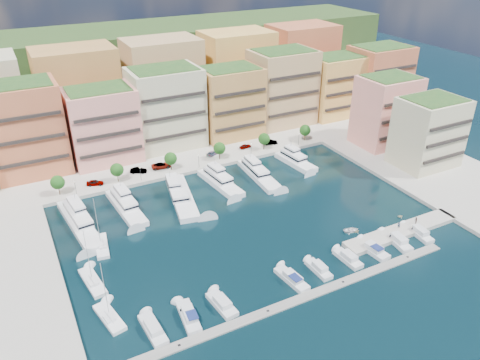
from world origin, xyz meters
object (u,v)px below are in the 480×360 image
at_px(car_0, 95,183).
at_px(car_1, 138,170).
at_px(tree_0, 58,182).
at_px(yacht_0, 79,221).
at_px(tree_1, 117,170).
at_px(sailboat_2, 102,246).
at_px(tree_2, 171,159).
at_px(car_4, 245,146).
at_px(cruiser_6, 348,259).
at_px(person_1, 416,220).
at_px(cruiser_5, 319,269).
at_px(lamppost_4, 299,137).
at_px(tender_1, 356,231).
at_px(car_5, 270,142).
at_px(lamppost_2, 199,159).
at_px(yacht_4, 258,173).
at_px(cruiser_1, 189,317).
at_px(yacht_2, 180,194).
at_px(yacht_3, 219,181).
at_px(tree_4, 264,139).
at_px(lamppost_1, 140,172).
at_px(cruiser_0, 153,329).
at_px(tender_0, 351,230).
at_px(car_3, 213,153).
at_px(cruiser_9, 419,233).
at_px(cruiser_2, 222,304).
at_px(car_2, 161,165).
at_px(tree_3, 219,148).
at_px(lamppost_3, 251,148).
at_px(yacht_1, 125,205).
at_px(cruiser_7, 373,250).
at_px(sailboat_1, 93,282).
at_px(tree_5, 305,130).
at_px(lamppost_0, 75,186).
at_px(person_0, 399,225).
at_px(sailboat_0, 110,318).
at_px(tender_3, 400,216).
at_px(yacht_5, 295,160).

relative_size(car_0, car_1, 0.96).
bearing_deg(tree_0, yacht_0, -83.10).
height_order(tree_1, sailboat_2, sailboat_2).
relative_size(tree_2, car_4, 1.40).
xyz_separation_m(cruiser_6, person_1, (23.13, 3.00, 1.32)).
bearing_deg(cruiser_5, tree_2, 101.47).
distance_m(lamppost_4, tender_1, 50.56).
distance_m(sailboat_2, car_5, 70.39).
height_order(tree_0, lamppost_2, tree_0).
bearing_deg(cruiser_5, lamppost_2, 93.88).
xyz_separation_m(tender_1, car_4, (-1.47, 54.10, 1.30)).
bearing_deg(yacht_4, cruiser_1, -132.10).
bearing_deg(cruiser_5, yacht_2, 109.19).
bearing_deg(yacht_3, yacht_0, -175.86).
bearing_deg(car_1, yacht_2, -136.49).
height_order(tree_4, lamppost_1, tree_4).
bearing_deg(cruiser_1, tender_1, 9.48).
bearing_deg(sailboat_2, tender_1, -21.69).
relative_size(cruiser_0, car_1, 1.83).
xyz_separation_m(tree_2, tender_0, (27.67, -49.48, -4.35)).
bearing_deg(car_3, lamppost_1, 81.29).
relative_size(cruiser_9, car_1, 1.76).
distance_m(tree_4, lamppost_1, 42.07).
relative_size(lamppost_2, car_3, 0.90).
height_order(cruiser_2, car_0, car_0).
distance_m(cruiser_6, car_5, 62.90).
relative_size(tender_1, car_2, 0.25).
bearing_deg(tree_3, car_1, 173.93).
bearing_deg(lamppost_2, tree_3, 16.04).
relative_size(tree_3, lamppost_3, 1.35).
distance_m(yacht_1, yacht_3, 27.49).
height_order(yacht_3, cruiser_2, yacht_3).
bearing_deg(car_0, cruiser_5, -130.36).
bearing_deg(cruiser_7, tree_4, 84.77).
bearing_deg(sailboat_1, tree_5, 26.45).
height_order(lamppost_2, car_1, lamppost_2).
bearing_deg(lamppost_2, lamppost_0, 180.00).
distance_m(cruiser_0, person_0, 62.77).
height_order(lamppost_3, sailboat_1, sailboat_1).
bearing_deg(yacht_0, cruiser_7, -36.58).
relative_size(lamppost_4, cruiser_2, 0.51).
height_order(cruiser_5, sailboat_0, sailboat_0).
bearing_deg(tender_3, yacht_0, 80.92).
bearing_deg(cruiser_9, car_0, 137.00).
relative_size(yacht_5, car_3, 3.47).
distance_m(yacht_2, sailboat_2, 27.36).
relative_size(yacht_0, cruiser_5, 3.56).
bearing_deg(car_3, yacht_2, 113.89).
height_order(yacht_0, sailboat_2, sailboat_2).
xyz_separation_m(yacht_5, car_2, (-38.47, 14.28, 0.62)).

